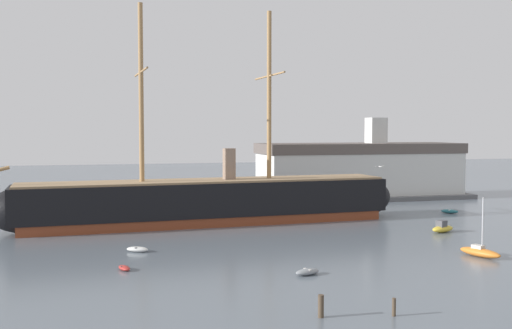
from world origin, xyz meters
TOP-DOWN VIEW (x-y plane):
  - tall_ship at (-5.73, 50.84)m, footprint 60.83×13.07m
  - dinghy_near_centre at (-2.49, 20.03)m, footprint 2.63×1.73m
  - dinghy_mid_left at (-18.05, 26.06)m, footprint 1.37×1.99m
  - sailboat_mid_right at (16.98, 22.73)m, footprint 2.81×4.84m
  - dinghy_alongside_bow at (-16.33, 34.11)m, footprint 2.58×2.01m
  - motorboat_alongside_stern at (21.44, 36.55)m, footprint 3.90×2.71m
  - dinghy_far_left at (-28.20, 54.77)m, footprint 3.06×1.67m
  - dinghy_far_right at (32.07, 51.40)m, footprint 2.65×2.47m
  - dinghy_distant_centre at (2.55, 65.51)m, footprint 2.23×1.04m
  - mooring_piling_nearest at (-0.74, 7.46)m, footprint 0.27×0.27m
  - mooring_piling_left_pair at (-5.71, 8.47)m, footprint 0.40×0.40m
  - dockside_warehouse_right at (27.49, 74.01)m, footprint 40.92×14.57m
  - seagull_in_flight at (4.37, 19.95)m, footprint 1.09×0.50m

SIDE VIEW (x-z plane):
  - dinghy_mid_left at x=-18.05m, z-range 0.00..0.43m
  - dinghy_distant_centre at x=2.55m, z-range 0.00..0.52m
  - dinghy_alongside_bow at x=-16.33m, z-range 0.00..0.56m
  - dinghy_near_centre at x=-2.49m, z-range 0.00..0.58m
  - dinghy_far_right at x=32.07m, z-range 0.00..0.60m
  - dinghy_far_left at x=-28.20m, z-range 0.00..0.69m
  - sailboat_mid_right at x=16.98m, z-range -2.51..3.53m
  - motorboat_alongside_stern at x=21.44m, z-range -0.22..1.29m
  - mooring_piling_nearest at x=-0.74m, z-range 0.00..1.26m
  - mooring_piling_left_pair at x=-5.71m, z-range 0.00..1.57m
  - tall_ship at x=-5.73m, z-range -11.48..17.76m
  - dockside_warehouse_right at x=27.49m, z-range -2.40..12.70m
  - seagull_in_flight at x=4.37m, z-range 9.44..9.57m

